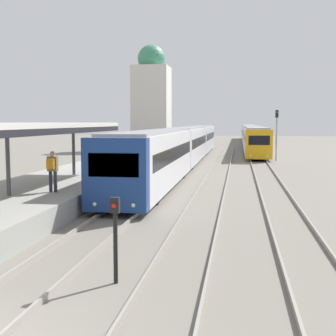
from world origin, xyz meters
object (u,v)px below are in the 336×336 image
(train_near, at_px, (186,144))
(signal_mast_far, at_px, (277,129))
(train_far, at_px, (251,134))
(signal_post_near, at_px, (115,231))
(person_on_platform, at_px, (52,168))

(train_near, bearing_deg, signal_mast_far, 28.39)
(train_far, xyz_separation_m, signal_post_near, (-4.60, -65.35, -0.50))
(person_on_platform, height_order, train_far, train_far)
(person_on_platform, bearing_deg, signal_post_near, -58.78)
(signal_post_near, distance_m, signal_mast_far, 35.89)
(train_far, relative_size, signal_post_near, 32.02)
(train_near, relative_size, signal_post_near, 24.07)
(person_on_platform, relative_size, signal_post_near, 0.83)
(train_near, height_order, signal_post_near, train_near)
(signal_mast_far, bearing_deg, person_on_platform, -111.69)
(train_near, distance_m, train_far, 35.08)
(signal_post_near, height_order, signal_mast_far, signal_mast_far)
(person_on_platform, xyz_separation_m, train_far, (9.28, 57.62, -0.11))
(train_near, distance_m, signal_mast_far, 9.38)
(train_far, distance_m, signal_mast_far, 30.13)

